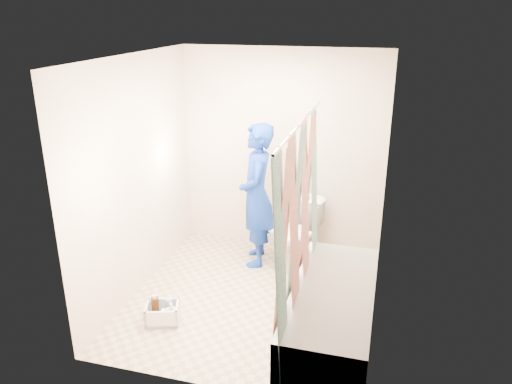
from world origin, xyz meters
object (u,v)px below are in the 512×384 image
(plumber, at_px, (257,195))
(cleaning_caddy, at_px, (164,314))
(bathtub, at_px, (332,312))
(toilet, at_px, (295,233))

(plumber, xyz_separation_m, cleaning_caddy, (-0.53, -1.40, -0.74))
(bathtub, relative_size, plumber, 1.06)
(bathtub, xyz_separation_m, cleaning_caddy, (-1.55, -0.18, -0.18))
(toilet, bearing_deg, cleaning_caddy, -107.17)
(toilet, bearing_deg, bathtub, -49.49)
(cleaning_caddy, bearing_deg, plumber, 51.41)
(bathtub, height_order, plumber, plumber)
(cleaning_caddy, bearing_deg, toilet, 38.86)
(toilet, xyz_separation_m, cleaning_caddy, (-0.97, -1.47, -0.29))
(bathtub, bearing_deg, cleaning_caddy, -173.40)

